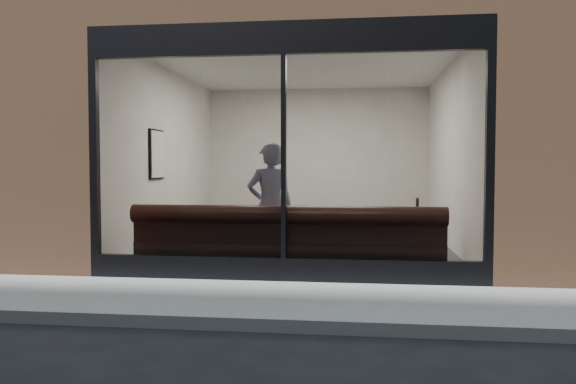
# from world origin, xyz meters

# --- Properties ---
(ground) EXTENTS (120.00, 120.00, 0.00)m
(ground) POSITION_xyz_m (0.00, 0.00, 0.00)
(ground) COLOR black
(ground) RESTS_ON ground
(sidewalk_near) EXTENTS (40.00, 2.00, 0.01)m
(sidewalk_near) POSITION_xyz_m (0.00, 1.00, 0.01)
(sidewalk_near) COLOR gray
(sidewalk_near) RESTS_ON ground
(kerb_near) EXTENTS (40.00, 0.10, 0.12)m
(kerb_near) POSITION_xyz_m (0.00, -0.05, 0.06)
(kerb_near) COLOR gray
(kerb_near) RESTS_ON ground
(host_building_pier_left) EXTENTS (2.50, 12.00, 3.20)m
(host_building_pier_left) POSITION_xyz_m (-3.75, 8.00, 1.60)
(host_building_pier_left) COLOR brown
(host_building_pier_left) RESTS_ON ground
(host_building_pier_right) EXTENTS (2.50, 12.00, 3.20)m
(host_building_pier_right) POSITION_xyz_m (3.75, 8.00, 1.60)
(host_building_pier_right) COLOR brown
(host_building_pier_right) RESTS_ON ground
(host_building_backfill) EXTENTS (5.00, 6.00, 3.20)m
(host_building_backfill) POSITION_xyz_m (0.00, 11.00, 1.60)
(host_building_backfill) COLOR brown
(host_building_backfill) RESTS_ON ground
(cafe_floor) EXTENTS (6.00, 6.00, 0.00)m
(cafe_floor) POSITION_xyz_m (0.00, 5.00, 0.02)
(cafe_floor) COLOR #2D2D30
(cafe_floor) RESTS_ON ground
(cafe_ceiling) EXTENTS (6.00, 6.00, 0.00)m
(cafe_ceiling) POSITION_xyz_m (0.00, 5.00, 3.19)
(cafe_ceiling) COLOR white
(cafe_ceiling) RESTS_ON host_building_upper
(cafe_wall_back) EXTENTS (5.00, 0.00, 5.00)m
(cafe_wall_back) POSITION_xyz_m (0.00, 7.99, 1.60)
(cafe_wall_back) COLOR silver
(cafe_wall_back) RESTS_ON ground
(cafe_wall_left) EXTENTS (0.00, 6.00, 6.00)m
(cafe_wall_left) POSITION_xyz_m (-2.49, 5.00, 1.60)
(cafe_wall_left) COLOR silver
(cafe_wall_left) RESTS_ON ground
(cafe_wall_right) EXTENTS (0.00, 6.00, 6.00)m
(cafe_wall_right) POSITION_xyz_m (2.49, 5.00, 1.60)
(cafe_wall_right) COLOR silver
(cafe_wall_right) RESTS_ON ground
(storefront_kick) EXTENTS (5.00, 0.10, 0.30)m
(storefront_kick) POSITION_xyz_m (0.00, 2.05, 0.15)
(storefront_kick) COLOR black
(storefront_kick) RESTS_ON ground
(storefront_header) EXTENTS (5.00, 0.10, 0.40)m
(storefront_header) POSITION_xyz_m (0.00, 2.05, 3.00)
(storefront_header) COLOR black
(storefront_header) RESTS_ON host_building_upper
(storefront_mullion) EXTENTS (0.06, 0.10, 2.50)m
(storefront_mullion) POSITION_xyz_m (0.00, 2.05, 1.55)
(storefront_mullion) COLOR black
(storefront_mullion) RESTS_ON storefront_kick
(storefront_glass) EXTENTS (4.80, 0.00, 4.80)m
(storefront_glass) POSITION_xyz_m (0.00, 2.02, 1.55)
(storefront_glass) COLOR white
(storefront_glass) RESTS_ON storefront_kick
(banquette) EXTENTS (4.00, 0.55, 0.45)m
(banquette) POSITION_xyz_m (0.00, 2.45, 0.23)
(banquette) COLOR #341613
(banquette) RESTS_ON cafe_floor
(person) EXTENTS (0.75, 0.62, 1.75)m
(person) POSITION_xyz_m (-0.28, 2.77, 0.88)
(person) COLOR #9CA6CF
(person) RESTS_ON cafe_floor
(cafe_table_left) EXTENTS (0.57, 0.57, 0.04)m
(cafe_table_left) POSITION_xyz_m (-0.79, 3.00, 0.74)
(cafe_table_left) COLOR black
(cafe_table_left) RESTS_ON cafe_floor
(cafe_table_right) EXTENTS (0.72, 0.72, 0.04)m
(cafe_table_right) POSITION_xyz_m (1.21, 3.71, 0.74)
(cafe_table_right) COLOR black
(cafe_table_right) RESTS_ON cafe_floor
(cafe_chair_left) EXTENTS (0.56, 0.56, 0.04)m
(cafe_chair_left) POSITION_xyz_m (-0.55, 3.92, 0.24)
(cafe_chair_left) COLOR black
(cafe_chair_left) RESTS_ON cafe_floor
(cafe_chair_right) EXTENTS (0.40, 0.40, 0.03)m
(cafe_chair_right) POSITION_xyz_m (1.62, 3.91, 0.24)
(cafe_chair_right) COLOR black
(cafe_chair_right) RESTS_ON cafe_floor
(wall_poster) EXTENTS (0.02, 0.59, 0.78)m
(wall_poster) POSITION_xyz_m (-2.45, 4.34, 1.63)
(wall_poster) COLOR white
(wall_poster) RESTS_ON cafe_wall_left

